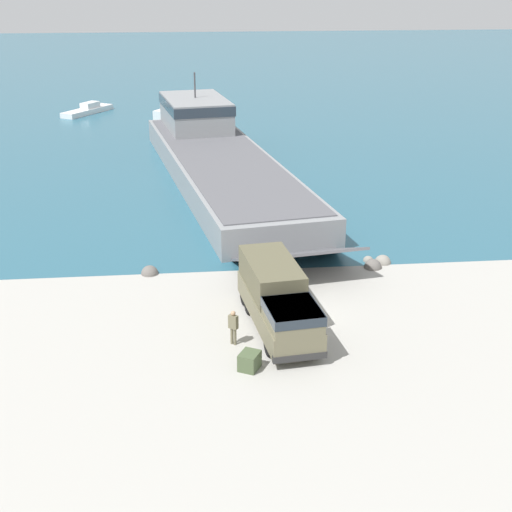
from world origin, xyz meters
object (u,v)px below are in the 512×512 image
moored_boat_b (88,110)px  soldier_on_ramp (233,325)px  military_truck (278,298)px  moored_boat_a (175,110)px  cargo_crate (250,361)px  landing_craft (215,153)px

moored_boat_b → soldier_on_ramp: bearing=135.4°
soldier_on_ramp → moored_boat_b: (-13.91, 61.08, -0.58)m
military_truck → moored_boat_a: bearing=178.4°
moored_boat_a → soldier_on_ramp: bearing=-55.9°
military_truck → moored_boat_b: bearing=-171.7°
cargo_crate → moored_boat_a: bearing=93.3°
landing_craft → cargo_crate: (-0.09, -33.59, -1.40)m
military_truck → moored_boat_a: 57.15m
moored_boat_b → cargo_crate: 65.04m
military_truck → soldier_on_ramp: size_ratio=4.77×
cargo_crate → soldier_on_ramp: bearing=103.3°
moored_boat_a → cargo_crate: 60.88m
landing_craft → moored_boat_a: bearing=88.4°
landing_craft → cargo_crate: size_ratio=42.74×
military_truck → landing_craft: bearing=176.2°
moored_boat_b → cargo_crate: size_ratio=8.07×
soldier_on_ramp → moored_boat_a: 58.52m
moored_boat_a → cargo_crate: (3.55, -60.77, -0.35)m
landing_craft → soldier_on_ramp: (-0.65, -31.25, -0.78)m
landing_craft → cargo_crate: 33.62m
landing_craft → soldier_on_ramp: 31.27m
moored_boat_a → moored_boat_b: (-10.91, 2.64, -0.31)m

